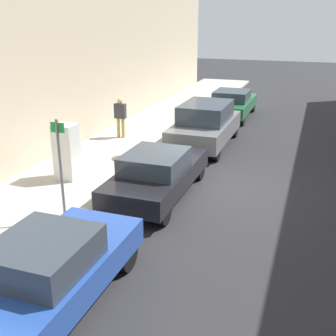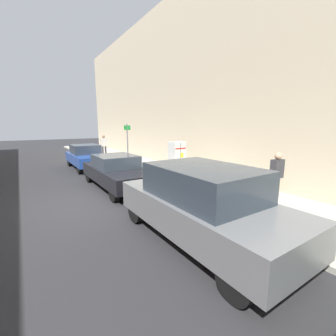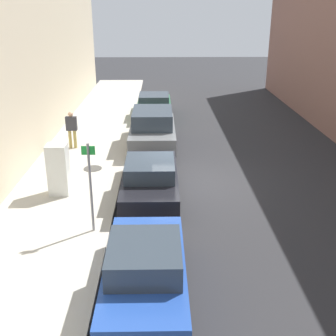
# 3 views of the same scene
# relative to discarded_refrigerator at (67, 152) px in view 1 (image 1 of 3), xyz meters

# --- Properties ---
(ground_plane) EXTENTS (80.00, 80.00, 0.00)m
(ground_plane) POSITION_rel_discarded_refrigerator_xyz_m (4.31, 1.04, -0.99)
(ground_plane) COLOR #28282B
(sidewalk_slab) EXTENTS (3.65, 44.00, 0.13)m
(sidewalk_slab) POSITION_rel_discarded_refrigerator_xyz_m (0.10, 1.04, -0.92)
(sidewalk_slab) COLOR #B2ADA0
(sidewalk_slab) RESTS_ON ground
(building_facade_near) EXTENTS (1.81, 39.60, 10.06)m
(building_facade_near) POSITION_rel_discarded_refrigerator_xyz_m (-2.62, 1.04, 4.04)
(building_facade_near) COLOR beige
(building_facade_near) RESTS_ON ground
(discarded_refrigerator) EXTENTS (0.66, 0.61, 1.72)m
(discarded_refrigerator) POSITION_rel_discarded_refrigerator_xyz_m (0.00, 0.00, 0.00)
(discarded_refrigerator) COLOR silver
(discarded_refrigerator) RESTS_ON sidewalk_slab
(manhole_cover) EXTENTS (0.70, 0.70, 0.02)m
(manhole_cover) POSITION_rel_discarded_refrigerator_xyz_m (0.74, 2.27, -0.85)
(manhole_cover) COLOR #47443F
(manhole_cover) RESTS_ON sidewalk_slab
(street_sign_post) EXTENTS (0.36, 0.07, 2.57)m
(street_sign_post) POSITION_rel_discarded_refrigerator_xyz_m (1.48, -2.53, 0.58)
(street_sign_post) COLOR slate
(street_sign_post) RESTS_ON sidewalk_slab
(pedestrian_walking_far) EXTENTS (0.47, 0.22, 1.64)m
(pedestrian_walking_far) POSITION_rel_discarded_refrigerator_xyz_m (-0.50, 4.86, 0.08)
(pedestrian_walking_far) COLOR #A8934C
(pedestrian_walking_far) RESTS_ON sidewalk_slab
(parked_hatchback_blue) EXTENTS (1.73, 4.12, 1.45)m
(parked_hatchback_blue) POSITION_rel_discarded_refrigerator_xyz_m (3.03, -5.34, -0.25)
(parked_hatchback_blue) COLOR #23479E
(parked_hatchback_blue) RESTS_ON ground
(parked_sedan_dark) EXTENTS (1.79, 4.47, 1.37)m
(parked_sedan_dark) POSITION_rel_discarded_refrigerator_xyz_m (3.03, -0.11, -0.28)
(parked_sedan_dark) COLOR black
(parked_sedan_dark) RESTS_ON ground
(parked_suv_gray) EXTENTS (1.98, 4.57, 1.73)m
(parked_suv_gray) POSITION_rel_discarded_refrigerator_xyz_m (3.03, 5.24, -0.10)
(parked_suv_gray) COLOR slate
(parked_suv_gray) RESTS_ON ground
(parked_sedan_green) EXTENTS (1.88, 4.45, 1.39)m
(parked_sedan_green) POSITION_rel_discarded_refrigerator_xyz_m (3.03, 10.61, -0.26)
(parked_sedan_green) COLOR #1E6038
(parked_sedan_green) RESTS_ON ground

